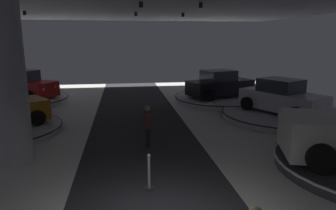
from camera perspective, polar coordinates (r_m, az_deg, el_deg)
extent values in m
cylinder|color=black|center=(18.57, -25.35, 15.36)|extent=(0.16, 0.16, 0.22)
cylinder|color=black|center=(12.89, -5.09, 18.26)|extent=(0.16, 0.16, 0.22)
cylinder|color=black|center=(17.73, -6.07, 16.63)|extent=(0.16, 0.16, 0.22)
cylinder|color=black|center=(13.06, 6.17, 18.17)|extent=(0.16, 0.16, 0.22)
cylinder|color=black|center=(18.21, 2.82, 16.57)|extent=(0.16, 0.16, 0.22)
cylinder|color=#ADADB2|center=(10.83, -28.29, 4.33)|extent=(1.26, 1.26, 5.50)
cylinder|color=silver|center=(19.99, 9.68, 1.16)|extent=(5.70, 5.70, 0.31)
cylinder|color=black|center=(19.97, 9.69, 1.51)|extent=(5.81, 5.81, 0.05)
cube|color=black|center=(19.86, 9.76, 3.33)|extent=(4.55, 3.03, 0.90)
cube|color=#2D3842|center=(19.67, 9.48, 5.45)|extent=(2.29, 2.08, 0.70)
cylinder|color=black|center=(21.54, 11.22, 3.24)|extent=(0.71, 0.42, 0.68)
cylinder|color=black|center=(20.03, 14.72, 2.39)|extent=(0.71, 0.42, 0.68)
cylinder|color=black|center=(19.93, 4.71, 2.71)|extent=(0.71, 0.42, 0.68)
cylinder|color=black|center=(18.28, 7.98, 1.75)|extent=(0.71, 0.42, 0.68)
sphere|color=white|center=(21.49, 13.41, 4.15)|extent=(0.18, 0.18, 0.18)
sphere|color=white|center=(20.76, 15.17, 3.77)|extent=(0.18, 0.18, 0.18)
cylinder|color=black|center=(11.61, 23.55, -4.92)|extent=(0.89, 0.52, 0.84)
cylinder|color=black|center=(9.47, 26.95, -9.08)|extent=(0.89, 0.52, 0.84)
cylinder|color=#B7B7BC|center=(16.65, 20.43, -1.77)|extent=(5.87, 5.87, 0.28)
cylinder|color=black|center=(16.62, 20.45, -1.39)|extent=(5.99, 5.99, 0.05)
cube|color=silver|center=(16.49, 20.62, 0.77)|extent=(3.47, 4.56, 0.90)
cube|color=#2D3842|center=(16.45, 20.39, 3.41)|extent=(2.24, 2.39, 0.70)
cylinder|color=black|center=(16.66, 26.54, -0.59)|extent=(0.50, 0.71, 0.68)
cylinder|color=black|center=(14.97, 22.81, -1.60)|extent=(0.50, 0.71, 0.68)
cylinder|color=black|center=(18.15, 18.69, 1.05)|extent=(0.50, 0.71, 0.68)
cylinder|color=black|center=(16.62, 14.55, 0.30)|extent=(0.50, 0.71, 0.68)
sphere|color=white|center=(15.86, 27.76, 0.10)|extent=(0.18, 0.18, 0.18)
sphere|color=white|center=(15.00, 25.99, -0.35)|extent=(0.18, 0.18, 0.18)
cylinder|color=silver|center=(21.01, -25.45, 0.74)|extent=(5.24, 5.24, 0.37)
cylinder|color=black|center=(20.99, -25.49, 1.15)|extent=(5.34, 5.34, 0.05)
cube|color=red|center=(20.88, -25.65, 2.88)|extent=(4.55, 3.61, 0.90)
cube|color=#2D3842|center=(20.90, -26.13, 4.91)|extent=(2.42, 2.29, 0.70)
cylinder|color=black|center=(20.66, -20.84, 2.44)|extent=(0.70, 0.52, 0.68)
cylinder|color=black|center=(19.23, -24.73, 1.42)|extent=(0.70, 0.52, 0.68)
cylinder|color=black|center=(22.63, -26.31, 2.77)|extent=(0.70, 0.52, 0.68)
sphere|color=white|center=(19.81, -20.50, 3.19)|extent=(0.18, 0.18, 0.18)
sphere|color=white|center=(19.09, -22.43, 2.71)|extent=(0.18, 0.18, 0.18)
cylinder|color=black|center=(16.39, -25.76, -0.93)|extent=(0.68, 0.57, 0.68)
cylinder|color=black|center=(14.55, -23.30, -2.27)|extent=(0.68, 0.57, 0.68)
sphere|color=white|center=(16.05, -23.20, 0.44)|extent=(0.18, 0.18, 0.18)
sphere|color=white|center=(15.14, -21.87, -0.12)|extent=(0.18, 0.18, 0.18)
cylinder|color=black|center=(11.31, -3.89, -6.15)|extent=(0.14, 0.14, 0.80)
cylinder|color=black|center=(11.48, -3.75, -5.87)|extent=(0.14, 0.14, 0.80)
cylinder|color=#472323|center=(11.20, -3.87, -2.80)|extent=(0.32, 0.32, 0.62)
sphere|color=#99755B|center=(11.10, -3.90, -0.71)|extent=(0.22, 0.22, 0.22)
cylinder|color=#333338|center=(8.56, -3.55, -15.29)|extent=(0.28, 0.28, 0.04)
cylinder|color=#B2B2B7|center=(8.36, -3.59, -12.49)|extent=(0.07, 0.07, 0.96)
sphere|color=#B2B2B7|center=(8.16, -3.64, -9.44)|extent=(0.10, 0.10, 0.10)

